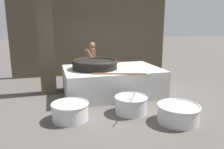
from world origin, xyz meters
TOP-DOWN VIEW (x-y plane):
  - ground_plane at (0.00, 0.00)m, footprint 60.00×60.00m
  - back_wall at (0.00, 2.93)m, footprint 6.42×0.24m
  - support_pillar at (-1.84, 0.56)m, footprint 0.43×0.43m
  - hearth_platform at (0.00, 0.00)m, footprint 2.80×1.95m
  - giant_wok_near at (-0.51, 0.05)m, footprint 1.36×1.36m
  - stirring_paddle at (-0.00, -0.89)m, footprint 1.37×0.47m
  - cook at (-0.34, 1.34)m, footprint 0.34×0.52m
  - prep_bowl_vegetables at (0.01, -1.60)m, footprint 0.78×1.00m
  - prep_bowl_meat at (-1.40, -1.59)m, footprint 0.82×0.82m
  - prep_bowl_extra at (0.79, -2.34)m, footprint 0.91×0.91m

SIDE VIEW (x-z plane):
  - ground_plane at x=0.00m, z-range 0.00..0.00m
  - prep_bowl_extra at x=0.79m, z-range 0.02..0.40m
  - prep_bowl_meat at x=-1.40m, z-range 0.02..0.40m
  - prep_bowl_vegetables at x=0.01m, z-range -0.13..0.58m
  - hearth_platform at x=0.00m, z-range 0.00..0.78m
  - cook at x=-0.34m, z-range 0.06..1.52m
  - stirring_paddle at x=0.00m, z-range 0.78..0.82m
  - giant_wok_near at x=-0.51m, z-range 0.79..1.05m
  - back_wall at x=0.00m, z-range 0.00..3.55m
  - support_pillar at x=-1.84m, z-range 0.00..3.55m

